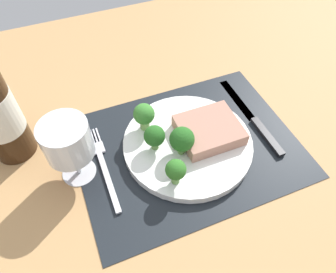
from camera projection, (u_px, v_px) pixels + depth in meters
ground_plane at (187, 152)px, 61.70cm from camera, size 140.00×110.00×3.00cm
placemat at (187, 147)px, 60.42cm from camera, size 41.63×31.75×0.30cm
plate at (188, 144)px, 59.68cm from camera, size 24.44×24.44×1.60cm
steak at (210, 132)px, 58.76cm from camera, size 11.32×9.97×2.65cm
broccoli_front_edge at (154, 136)px, 55.55cm from camera, size 3.85×3.85×5.34cm
broccoli_near_steak at (176, 170)px, 50.90cm from camera, size 3.52×3.52×5.42cm
broccoli_back_left at (182, 140)px, 54.63cm from camera, size 4.47×4.47×5.98cm
broccoli_center at (144, 115)px, 58.40cm from camera, size 4.04×4.04×5.84cm
fork at (104, 166)px, 57.13cm from camera, size 2.40×19.20×0.50cm
knife at (255, 121)px, 63.99cm from camera, size 1.80×23.00×0.80cm
wine_glass at (68, 143)px, 50.16cm from camera, size 7.99×7.99×12.64cm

